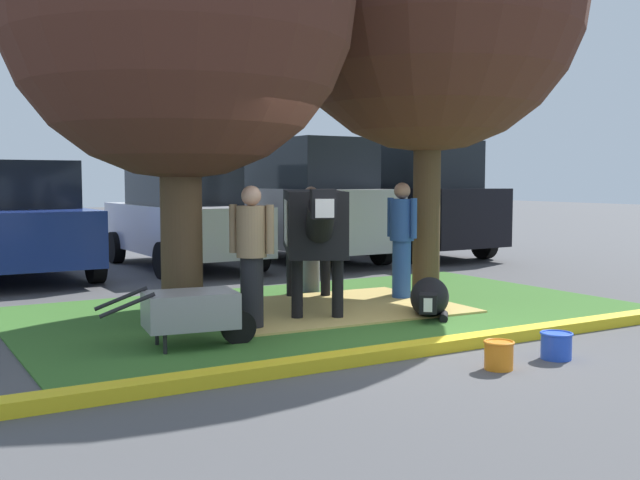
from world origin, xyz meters
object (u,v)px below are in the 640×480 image
object	(u,v)px
wheelbarrow	(193,311)
sedan_silver	(183,217)
suv_black	(407,199)
calf_lying	(430,298)
person_handler	(402,237)
sedan_blue	(21,221)
cow_holstein	(313,223)
bucket_orange	(499,354)
suv_dark_grey	(303,200)
shade_tree_left	(178,3)
bucket_blue	(556,345)
person_visitor_near	(252,253)
person_visitor_far	(311,236)

from	to	relation	value
wheelbarrow	sedan_silver	distance (m)	7.22
sedan_silver	suv_black	distance (m)	5.17
calf_lying	person_handler	distance (m)	1.43
sedan_blue	cow_holstein	bearing A→B (deg)	-63.66
cow_holstein	bucket_orange	xyz separation A→B (m)	(-0.10, -3.52, -1.01)
calf_lying	suv_dark_grey	bearing A→B (deg)	74.42
shade_tree_left	bucket_orange	world-z (taller)	shade_tree_left
bucket_orange	sedan_silver	distance (m)	9.03
cow_holstein	bucket_blue	xyz separation A→B (m)	(0.65, -3.50, -1.01)
calf_lying	person_visitor_near	world-z (taller)	person_visitor_near
shade_tree_left	sedan_blue	distance (m)	6.45
sedan_blue	sedan_silver	xyz separation A→B (m)	(2.96, -0.02, 0.00)
bucket_blue	sedan_silver	bearing A→B (deg)	92.60
cow_holstein	wheelbarrow	distance (m)	2.65
shade_tree_left	person_visitor_far	size ratio (longest dim) A/B	3.52
shade_tree_left	person_handler	xyz separation A→B (m)	(3.40, 0.41, -2.75)
cow_holstein	sedan_blue	size ratio (longest dim) A/B	0.67
wheelbarrow	sedan_silver	bearing A→B (deg)	70.41
sedan_silver	suv_dark_grey	world-z (taller)	suv_dark_grey
cow_holstein	suv_dark_grey	size ratio (longest dim) A/B	0.64
bucket_blue	person_visitor_far	bearing A→B (deg)	89.01
person_visitor_near	suv_dark_grey	size ratio (longest dim) A/B	0.35
wheelbarrow	bucket_orange	xyz separation A→B (m)	(2.07, -2.20, -0.25)
calf_lying	person_visitor_near	size ratio (longest dim) A/B	0.73
person_handler	calf_lying	bearing A→B (deg)	-110.62
calf_lying	person_handler	xyz separation A→B (m)	(0.45, 1.19, 0.66)
shade_tree_left	wheelbarrow	bearing A→B (deg)	-104.41
calf_lying	sedan_silver	distance (m)	6.68
sedan_blue	suv_black	distance (m)	8.13
calf_lying	sedan_silver	bearing A→B (deg)	96.79
bucket_blue	sedan_silver	world-z (taller)	sedan_silver
bucket_blue	sedan_blue	xyz separation A→B (m)	(-3.36, 8.98, 0.85)
bucket_orange	wheelbarrow	bearing A→B (deg)	133.21
calf_lying	sedan_blue	xyz separation A→B (m)	(-3.74, 6.61, 0.75)
bucket_orange	calf_lying	bearing A→B (deg)	64.67
bucket_blue	suv_dark_grey	bearing A→B (deg)	76.15
person_visitor_near	calf_lying	bearing A→B (deg)	-8.01
bucket_orange	shade_tree_left	bearing A→B (deg)	119.77
person_visitor_far	wheelbarrow	world-z (taller)	person_visitor_far
sedan_silver	bucket_blue	bearing A→B (deg)	-87.40
person_handler	person_visitor_far	distance (m)	1.47
calf_lying	wheelbarrow	world-z (taller)	wheelbarrow
person_visitor_far	sedan_silver	xyz separation A→B (m)	(-0.49, 4.13, 0.13)
sedan_blue	bucket_orange	bearing A→B (deg)	-73.82
bucket_blue	suv_dark_grey	distance (m)	9.13
sedan_blue	sedan_silver	bearing A→B (deg)	-0.32
person_handler	suv_black	world-z (taller)	suv_black
bucket_blue	suv_black	bearing A→B (deg)	61.23
cow_holstein	person_visitor_far	xyz separation A→B (m)	(0.74, 1.33, -0.29)
cow_holstein	bucket_blue	distance (m)	3.71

